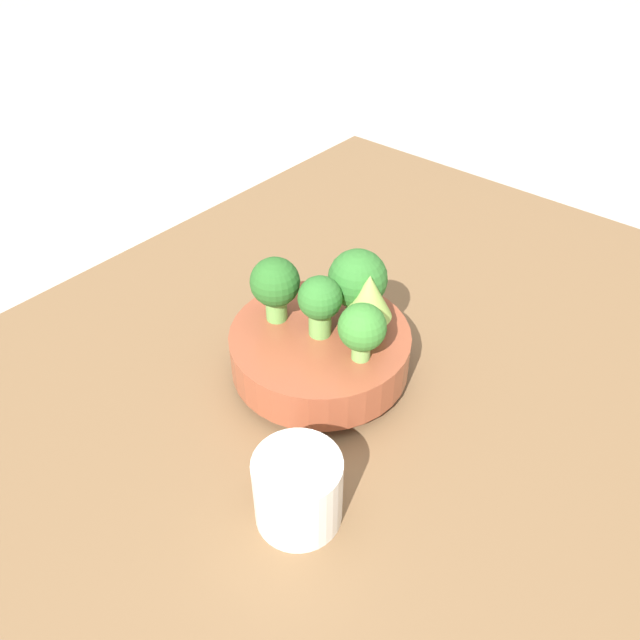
{
  "coord_description": "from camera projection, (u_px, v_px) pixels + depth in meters",
  "views": [
    {
      "loc": [
        -0.46,
        -0.35,
        0.58
      ],
      "look_at": [
        -0.03,
        0.01,
        0.12
      ],
      "focal_mm": 35.0,
      "sensor_mm": 36.0,
      "label": 1
    }
  ],
  "objects": [
    {
      "name": "broccoli_floret_center",
      "position": [
        320.0,
        302.0,
        0.71
      ],
      "size": [
        0.05,
        0.05,
        0.08
      ],
      "color": "#6BA34C",
      "rests_on": "bowl"
    },
    {
      "name": "broccoli_floret_back",
      "position": [
        275.0,
        284.0,
        0.73
      ],
      "size": [
        0.06,
        0.06,
        0.08
      ],
      "color": "#6BA34C",
      "rests_on": "bowl"
    },
    {
      "name": "romanesco_piece_near",
      "position": [
        369.0,
        298.0,
        0.71
      ],
      "size": [
        0.06,
        0.06,
        0.08
      ],
      "color": "#609347",
      "rests_on": "bowl"
    },
    {
      "name": "bowl",
      "position": [
        320.0,
        350.0,
        0.76
      ],
      "size": [
        0.22,
        0.22,
        0.07
      ],
      "color": "brown",
      "rests_on": "table"
    },
    {
      "name": "table",
      "position": [
        339.0,
        376.0,
        0.8
      ],
      "size": [
        1.18,
        0.87,
        0.03
      ],
      "color": "brown",
      "rests_on": "ground_plane"
    },
    {
      "name": "broccoli_floret_right",
      "position": [
        355.0,
        279.0,
        0.74
      ],
      "size": [
        0.07,
        0.07,
        0.09
      ],
      "color": "#609347",
      "rests_on": "bowl"
    },
    {
      "name": "ground_plane",
      "position": [
        339.0,
        385.0,
        0.81
      ],
      "size": [
        6.0,
        6.0,
        0.0
      ],
      "primitive_type": "plane",
      "color": "#ADA89E"
    },
    {
      "name": "cup",
      "position": [
        298.0,
        490.0,
        0.6
      ],
      "size": [
        0.09,
        0.09,
        0.08
      ],
      "color": "silver",
      "rests_on": "table"
    },
    {
      "name": "broccoli_floret_front",
      "position": [
        362.0,
        329.0,
        0.68
      ],
      "size": [
        0.05,
        0.05,
        0.07
      ],
      "color": "#7AB256",
      "rests_on": "bowl"
    }
  ]
}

